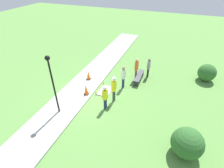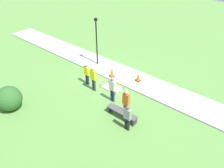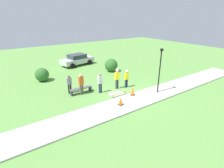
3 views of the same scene
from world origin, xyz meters
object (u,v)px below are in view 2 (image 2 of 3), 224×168
at_px(park_bench, 122,113).
at_px(bystander_in_white_shirt, 128,117).
at_px(bystander_in_orange_shirt, 126,102).
at_px(worker_supervisor, 87,72).
at_px(worker_assistant, 93,76).
at_px(traffic_cone_near_patch, 138,77).
at_px(lamppost_near, 96,35).
at_px(traffic_cone_far_patch, 112,72).
at_px(bystander_in_gray_shirt, 112,88).

bearing_deg(park_bench, bystander_in_white_shirt, 144.91).
bearing_deg(bystander_in_orange_shirt, worker_supervisor, -12.75).
height_order(bystander_in_orange_shirt, bystander_in_white_shirt, bystander_in_orange_shirt).
bearing_deg(worker_assistant, traffic_cone_near_patch, -121.33).
distance_m(worker_supervisor, lamppost_near, 3.36).
distance_m(traffic_cone_far_patch, worker_assistant, 2.19).
bearing_deg(bystander_in_orange_shirt, worker_assistant, -11.81).
bearing_deg(worker_assistant, lamppost_near, -50.60).
bearing_deg(bystander_in_orange_shirt, bystander_in_white_shirt, 131.15).
relative_size(worker_assistant, bystander_in_gray_shirt, 1.08).
xyz_separation_m(traffic_cone_near_patch, bystander_in_white_shirt, (-2.25, 4.37, 0.50)).
bearing_deg(bystander_in_gray_shirt, lamppost_near, -35.66).
bearing_deg(traffic_cone_far_patch, park_bench, 137.54).
distance_m(traffic_cone_near_patch, bystander_in_white_shirt, 4.94).
xyz_separation_m(traffic_cone_near_patch, worker_assistant, (1.74, 2.85, 0.75)).
bearing_deg(worker_supervisor, bystander_in_orange_shirt, 167.25).
height_order(park_bench, bystander_in_gray_shirt, bystander_in_gray_shirt).
relative_size(worker_supervisor, bystander_in_orange_shirt, 0.93).
distance_m(traffic_cone_near_patch, bystander_in_orange_shirt, 3.90).
distance_m(traffic_cone_far_patch, bystander_in_gray_shirt, 2.90).
height_order(bystander_in_gray_shirt, bystander_in_white_shirt, bystander_in_gray_shirt).
xyz_separation_m(traffic_cone_near_patch, park_bench, (-1.46, 3.82, -0.09)).
height_order(traffic_cone_near_patch, bystander_in_gray_shirt, bystander_in_gray_shirt).
bearing_deg(lamppost_near, park_bench, 145.50).
xyz_separation_m(traffic_cone_near_patch, lamppost_near, (4.07, 0.02, 2.19)).
xyz_separation_m(park_bench, lamppost_near, (5.53, -3.80, 2.27)).
relative_size(park_bench, bystander_in_gray_shirt, 1.10).
relative_size(worker_assistant, lamppost_near, 0.51).
bearing_deg(traffic_cone_near_patch, bystander_in_white_shirt, 117.26).
relative_size(traffic_cone_near_patch, bystander_in_white_shirt, 0.41).
bearing_deg(worker_supervisor, bystander_in_white_shirt, 160.01).
bearing_deg(bystander_in_orange_shirt, traffic_cone_near_patch, -66.71).
distance_m(traffic_cone_far_patch, bystander_in_orange_shirt, 4.39).
xyz_separation_m(worker_supervisor, bystander_in_orange_shirt, (-4.15, 0.94, 0.04)).
xyz_separation_m(bystander_in_orange_shirt, bystander_in_gray_shirt, (1.51, -0.59, -0.03)).
relative_size(traffic_cone_far_patch, park_bench, 0.39).
xyz_separation_m(traffic_cone_near_patch, bystander_in_gray_shirt, (-0.01, 2.94, 0.60)).
bearing_deg(worker_supervisor, traffic_cone_far_patch, -113.28).
distance_m(traffic_cone_near_patch, worker_assistant, 3.42).
bearing_deg(traffic_cone_near_patch, park_bench, 110.95).
bearing_deg(lamppost_near, traffic_cone_far_patch, 160.86).
relative_size(park_bench, worker_assistant, 1.02).
distance_m(worker_assistant, bystander_in_gray_shirt, 1.76).
bearing_deg(park_bench, lamppost_near, -34.50).
distance_m(bystander_in_gray_shirt, bystander_in_white_shirt, 2.66).
distance_m(park_bench, bystander_in_orange_shirt, 0.77).
relative_size(park_bench, bystander_in_orange_shirt, 1.07).
bearing_deg(park_bench, bystander_in_orange_shirt, -102.07).
height_order(park_bench, bystander_in_white_shirt, bystander_in_white_shirt).
relative_size(traffic_cone_near_patch, bystander_in_gray_shirt, 0.38).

